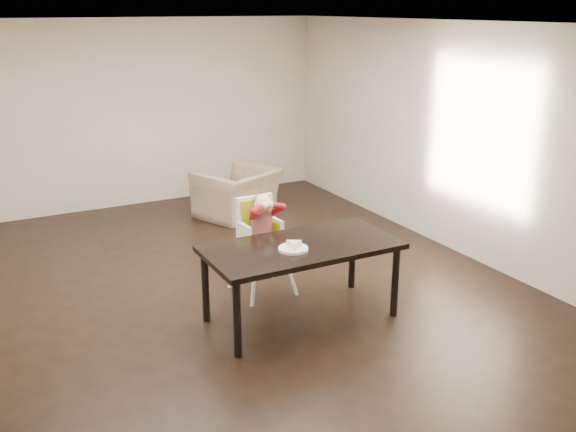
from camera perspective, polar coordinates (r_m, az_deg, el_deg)
name	(u,v)px	position (r m, az deg, el deg)	size (l,w,h in m)	color
ground	(219,291)	(6.82, -6.14, -6.63)	(7.00, 7.00, 0.00)	black
room_walls	(213,115)	(6.28, -6.71, 8.93)	(6.02, 7.02, 2.71)	beige
dining_table	(301,253)	(5.96, 1.20, -3.27)	(1.80, 0.90, 0.75)	black
high_chair	(261,223)	(6.53, -2.45, -0.63)	(0.46, 0.46, 1.06)	white
plate	(294,247)	(5.80, 0.50, -2.78)	(0.31, 0.31, 0.08)	white
armchair	(237,185)	(9.05, -4.57, 2.73)	(1.03, 0.67, 0.90)	#9C8163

